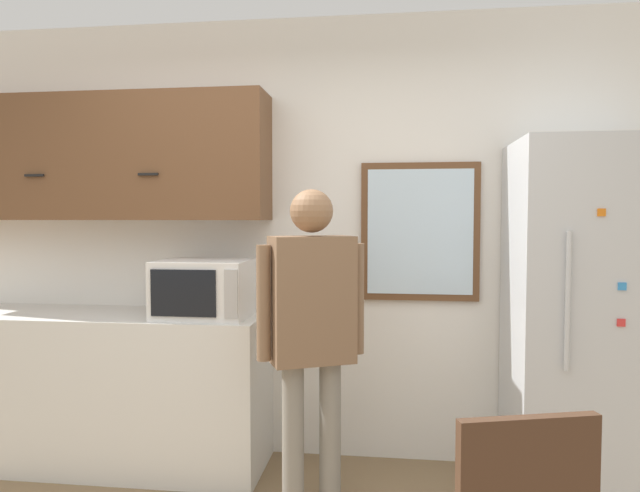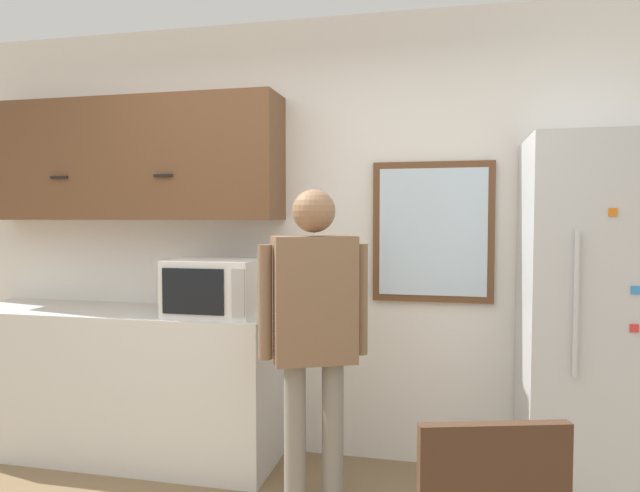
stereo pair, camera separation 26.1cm
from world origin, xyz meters
TOP-DOWN VIEW (x-y plane):
  - back_wall at (0.00, 1.78)m, footprint 6.00×0.06m
  - counter at (-1.19, 1.46)m, footprint 2.01×0.58m
  - upper_cabinets at (-1.19, 1.59)m, footprint 2.01×0.35m
  - microwave at (-0.52, 1.41)m, footprint 0.52×0.41m
  - person at (0.16, 1.07)m, footprint 0.51×0.37m
  - refrigerator at (1.60, 1.41)m, footprint 0.82×0.70m
  - window at (0.72, 1.74)m, footprint 0.70×0.05m

SIDE VIEW (x-z plane):
  - counter at x=-1.19m, z-range 0.00..0.91m
  - refrigerator at x=1.60m, z-range 0.00..1.89m
  - person at x=0.16m, z-range 0.17..1.80m
  - microwave at x=-0.52m, z-range 0.91..1.24m
  - back_wall at x=0.00m, z-range 0.00..2.70m
  - window at x=0.72m, z-range 0.99..1.81m
  - upper_cabinets at x=-1.19m, z-range 1.47..2.22m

